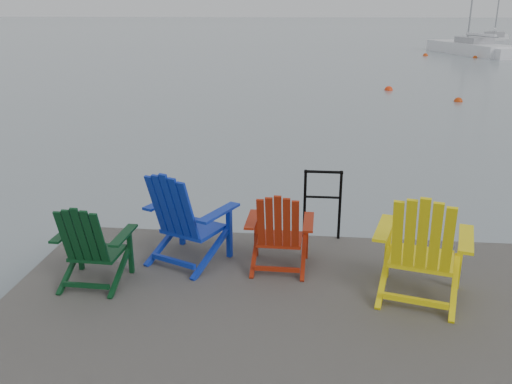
# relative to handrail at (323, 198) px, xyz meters

# --- Properties ---
(dock) EXTENTS (6.00, 5.00, 1.40)m
(dock) POSITION_rel_handrail_xyz_m (-0.25, -2.45, -0.69)
(dock) COLOR #292725
(dock) RESTS_ON ground
(handrail) EXTENTS (0.48, 0.04, 0.90)m
(handrail) POSITION_rel_handrail_xyz_m (0.00, 0.00, 0.00)
(handrail) COLOR black
(handrail) RESTS_ON dock
(chair_green) EXTENTS (0.77, 0.71, 0.94)m
(chair_green) POSITION_rel_handrail_xyz_m (-2.41, -1.48, -0.07)
(chair_green) COLOR #093316
(chair_green) RESTS_ON dock
(chair_blue) EXTENTS (1.09, 1.05, 1.12)m
(chair_blue) POSITION_rel_handrail_xyz_m (-1.56, -0.85, 0.02)
(chair_blue) COLOR #102BA7
(chair_blue) RESTS_ON dock
(chair_red) EXTENTS (0.76, 0.70, 0.94)m
(chair_red) POSITION_rel_handrail_xyz_m (-0.49, -0.92, -0.07)
(chair_red) COLOR #98210B
(chair_red) RESTS_ON dock
(chair_yellow) EXTENTS (1.07, 1.02, 1.16)m
(chair_yellow) POSITION_rel_handrail_xyz_m (0.95, -1.45, 0.04)
(chair_yellow) COLOR yellow
(chair_yellow) RESTS_ON dock
(sailboat_near) EXTENTS (4.72, 9.38, 12.45)m
(sailboat_near) POSITION_rel_handrail_xyz_m (11.54, 36.74, -0.69)
(sailboat_near) COLOR white
(sailboat_near) RESTS_ON ground
(sailboat_mid) EXTENTS (5.20, 9.79, 12.95)m
(sailboat_mid) POSITION_rel_handrail_xyz_m (16.33, 46.98, -0.69)
(sailboat_mid) COLOR silver
(sailboat_mid) RESTS_ON ground
(buoy_a) EXTENTS (0.32, 0.32, 0.32)m
(buoy_a) POSITION_rel_handrail_xyz_m (5.24, 14.23, -1.04)
(buoy_a) COLOR #C63A0B
(buoy_a) RESTS_ON ground
(buoy_b) EXTENTS (0.35, 0.35, 0.35)m
(buoy_b) POSITION_rel_handrail_xyz_m (3.06, 16.94, -1.04)
(buoy_b) COLOR #F1340E
(buoy_b) RESTS_ON ground
(buoy_c) EXTENTS (0.32, 0.32, 0.32)m
(buoy_c) POSITION_rel_handrail_xyz_m (11.00, 33.22, -1.04)
(buoy_c) COLOR #BF3E0B
(buoy_c) RESTS_ON ground
(buoy_d) EXTENTS (0.36, 0.36, 0.36)m
(buoy_d) POSITION_rel_handrail_xyz_m (7.93, 34.66, -1.04)
(buoy_d) COLOR #D13D0C
(buoy_d) RESTS_ON ground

